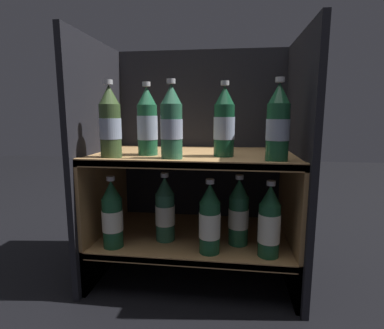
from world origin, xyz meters
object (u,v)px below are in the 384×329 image
(bottle_lower_front_0, at_px, (112,216))
(bottle_lower_back_0, at_px, (165,210))
(bottle_lower_front_1, at_px, (210,220))
(bottle_upper_front_0, at_px, (110,124))
(bottle_upper_back_0, at_px, (147,123))
(bottle_upper_front_2, at_px, (278,124))
(bottle_lower_back_1, at_px, (239,214))
(bottle_lower_front_2, at_px, (269,223))
(bottle_upper_back_1, at_px, (224,123))
(bottle_upper_front_1, at_px, (172,124))

(bottle_lower_front_0, xyz_separation_m, bottle_lower_back_0, (0.16, 0.08, 0.00))
(bottle_lower_front_1, xyz_separation_m, bottle_lower_back_0, (-0.16, 0.08, 0.00))
(bottle_upper_front_0, bearing_deg, bottle_upper_back_0, 38.05)
(bottle_upper_front_0, distance_m, bottle_upper_front_2, 0.50)
(bottle_lower_front_1, xyz_separation_m, bottle_lower_back_1, (0.09, 0.08, 0.00))
(bottle_lower_front_1, bearing_deg, bottle_lower_front_0, 180.00)
(bottle_lower_front_2, distance_m, bottle_lower_back_1, 0.12)
(bottle_lower_front_1, distance_m, bottle_lower_back_0, 0.18)
(bottle_lower_front_1, bearing_deg, bottle_upper_back_0, 160.59)
(bottle_upper_front_0, distance_m, bottle_lower_back_0, 0.34)
(bottle_upper_back_1, bearing_deg, bottle_lower_front_0, -168.02)
(bottle_upper_front_1, relative_size, bottle_lower_front_0, 1.00)
(bottle_upper_front_1, bearing_deg, bottle_upper_back_0, 141.95)
(bottle_upper_back_1, bearing_deg, bottle_lower_front_1, -116.64)
(bottle_upper_back_1, distance_m, bottle_lower_back_0, 0.36)
(bottle_upper_front_0, relative_size, bottle_upper_front_2, 1.00)
(bottle_upper_back_0, xyz_separation_m, bottle_lower_front_0, (-0.10, -0.08, -0.30))
(bottle_upper_back_1, xyz_separation_m, bottle_lower_front_1, (-0.04, -0.08, -0.30))
(bottle_upper_back_0, height_order, bottle_lower_front_2, bottle_upper_back_0)
(bottle_lower_back_1, bearing_deg, bottle_lower_front_2, -39.70)
(bottle_upper_front_0, xyz_separation_m, bottle_lower_back_1, (0.40, 0.08, -0.30))
(bottle_lower_back_0, bearing_deg, bottle_lower_back_1, 0.00)
(bottle_upper_front_0, distance_m, bottle_lower_front_0, 0.30)
(bottle_upper_front_1, distance_m, bottle_upper_front_2, 0.31)
(bottle_upper_back_1, height_order, bottle_lower_front_2, bottle_upper_back_1)
(bottle_upper_front_2, bearing_deg, bottle_lower_front_1, 180.00)
(bottle_upper_front_0, height_order, bottle_upper_front_1, same)
(bottle_upper_front_1, xyz_separation_m, bottle_lower_front_0, (-0.20, 0.00, -0.30))
(bottle_upper_front_0, relative_size, bottle_upper_back_1, 1.00)
(bottle_upper_front_0, distance_m, bottle_lower_front_2, 0.57)
(bottle_lower_front_0, xyz_separation_m, bottle_lower_back_1, (0.41, 0.08, 0.00))
(bottle_upper_back_0, relative_size, bottle_lower_back_0, 1.00)
(bottle_upper_back_1, distance_m, bottle_lower_front_1, 0.31)
(bottle_lower_front_1, xyz_separation_m, bottle_lower_front_2, (0.18, 0.00, -0.00))
(bottle_upper_front_1, height_order, bottle_lower_back_1, bottle_upper_front_1)
(bottle_lower_back_1, bearing_deg, bottle_lower_back_0, -180.00)
(bottle_lower_front_0, distance_m, bottle_lower_front_2, 0.50)
(bottle_upper_back_0, height_order, bottle_lower_back_1, bottle_upper_back_0)
(bottle_upper_back_0, bearing_deg, bottle_lower_front_1, -19.41)
(bottle_lower_back_1, bearing_deg, bottle_lower_front_0, -169.54)
(bottle_lower_front_0, bearing_deg, bottle_upper_front_2, 0.00)
(bottle_upper_back_1, bearing_deg, bottle_upper_front_0, -167.78)
(bottle_upper_front_2, bearing_deg, bottle_lower_back_0, 167.91)
(bottle_lower_front_0, bearing_deg, bottle_lower_front_2, 0.00)
(bottle_lower_front_0, bearing_deg, bottle_upper_front_0, 0.00)
(bottle_lower_front_0, bearing_deg, bottle_lower_back_0, 25.40)
(bottle_upper_front_1, bearing_deg, bottle_lower_front_2, 0.00)
(bottle_upper_front_2, distance_m, bottle_lower_back_1, 0.32)
(bottle_lower_front_2, distance_m, bottle_lower_back_0, 0.35)
(bottle_lower_back_0, relative_size, bottle_lower_back_1, 1.00)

